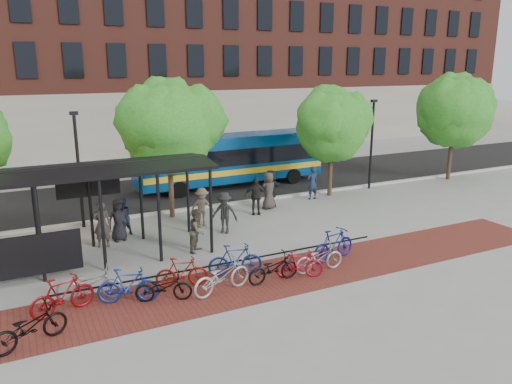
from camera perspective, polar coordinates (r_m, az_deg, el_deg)
name	(u,v)px	position (r m, az deg, el deg)	size (l,w,h in m)	color
ground	(260,228)	(22.26, 0.41, -4.09)	(160.00, 160.00, 0.00)	#9E9E99
asphalt_street	(198,188)	(29.34, -6.64, 0.41)	(160.00, 8.00, 0.01)	black
curb	(225,204)	(25.72, -3.61, -1.41)	(160.00, 0.25, 0.12)	#B7B7B2
brick_strip	(273,278)	(17.27, 1.97, -9.76)	(24.00, 3.00, 0.01)	maroon
bike_rack_rail	(228,275)	(17.49, -3.25, -9.45)	(12.00, 0.05, 0.95)	black
building_brick	(230,31)	(48.99, -2.98, 17.87)	(55.00, 14.00, 20.00)	brown
bus_shelter	(60,183)	(18.86, -21.52, 0.93)	(10.60, 3.07, 3.60)	black
tree_b	(170,123)	(23.30, -9.81, 7.79)	(5.15, 4.20, 6.47)	#382619
tree_c	(333,122)	(27.29, 8.78, 7.93)	(4.66, 3.80, 5.92)	#382619
tree_d	(455,108)	(33.24, 21.81, 8.95)	(5.39, 4.40, 6.55)	#382619
lamp_post_left	(79,167)	(22.99, -19.63, 2.75)	(0.35, 0.20, 5.12)	black
lamp_post_right	(372,142)	(29.41, 13.08, 5.62)	(0.35, 0.20, 5.12)	black
bus	(231,157)	(29.48, -2.91, 4.02)	(11.31, 2.84, 3.04)	navy
bike_0	(30,327)	(14.50, -24.47, -13.86)	(0.69, 1.99, 1.04)	black
bike_1	(62,295)	(15.80, -21.26, -10.94)	(0.54, 1.91, 1.15)	maroon
bike_2	(89,283)	(16.43, -18.52, -9.86)	(0.70, 2.00, 1.05)	gray
bike_3	(128,286)	(15.86, -14.41, -10.32)	(0.52, 1.86, 1.12)	navy
bike_4	(164,287)	(15.78, -10.51, -10.66)	(0.60, 1.73, 0.91)	black
bike_5	(182,272)	(16.60, -8.49, -9.05)	(0.48, 1.70, 1.02)	maroon
bike_6	(222,276)	(16.07, -3.93, -9.56)	(0.73, 2.10, 1.11)	#B3B3B6
bike_7	(235,260)	(17.26, -2.39, -7.75)	(0.53, 1.87, 1.12)	navy
bike_8	(273,268)	(16.79, 1.98, -8.70)	(0.64, 1.85, 0.97)	black
bike_9	(300,264)	(17.14, 5.00, -8.23)	(0.46, 1.62, 0.98)	maroon
bike_10	(319,258)	(17.73, 7.22, -7.46)	(0.66, 1.90, 1.00)	#B0B0B3
bike_11	(333,245)	(18.73, 8.83, -5.96)	(0.57, 2.01, 1.21)	navy
pedestrian_0	(119,220)	(21.19, -15.43, -3.07)	(0.87, 0.56, 1.78)	black
pedestrian_1	(102,224)	(20.60, -17.19, -3.54)	(0.69, 0.45, 1.89)	#3E3731
pedestrian_2	(122,217)	(21.75, -15.02, -2.77)	(0.80, 0.62, 1.65)	#1B2C41
pedestrian_3	(202,207)	(22.37, -6.20, -1.73)	(1.13, 0.65, 1.76)	brown
pedestrian_4	(256,196)	(23.95, -0.04, -0.44)	(1.08, 0.45, 1.84)	black
pedestrian_5	(271,189)	(25.05, 1.67, 0.35)	(1.81, 0.58, 1.95)	black
pedestrian_6	(269,191)	(24.86, 1.45, 0.15)	(0.92, 0.60, 1.88)	#3A342E
pedestrian_7	(312,183)	(26.81, 6.47, 1.04)	(0.66, 0.43, 1.80)	#1C2542
pedestrian_8	(198,230)	(19.40, -6.69, -4.37)	(0.83, 0.64, 1.70)	#50483B
pedestrian_9	(224,213)	(21.34, -3.64, -2.40)	(1.17, 0.67, 1.81)	#242424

